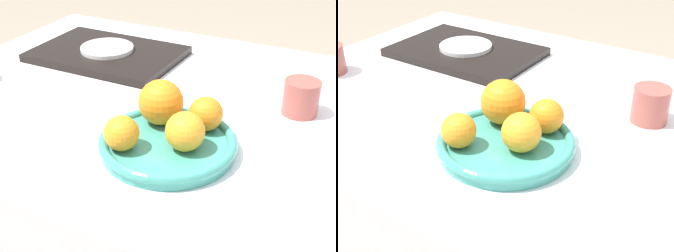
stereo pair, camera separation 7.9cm
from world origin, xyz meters
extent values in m
cube|color=white|center=(0.00, 0.00, 0.35)|extent=(1.29, 0.82, 0.70)
cylinder|color=teal|center=(0.00, -0.18, 0.71)|extent=(0.23, 0.23, 0.02)
torus|color=teal|center=(0.00, -0.18, 0.72)|extent=(0.24, 0.24, 0.02)
sphere|color=orange|center=(0.04, -0.19, 0.76)|extent=(0.07, 0.07, 0.07)
sphere|color=orange|center=(-0.04, -0.12, 0.76)|extent=(0.08, 0.08, 0.08)
sphere|color=orange|center=(-0.06, -0.23, 0.75)|extent=(0.06, 0.06, 0.06)
sphere|color=orange|center=(0.04, -0.11, 0.75)|extent=(0.06, 0.06, 0.06)
cube|color=black|center=(-0.33, 0.14, 0.71)|extent=(0.36, 0.25, 0.02)
cylinder|color=white|center=(-0.33, 0.14, 0.73)|extent=(0.13, 0.13, 0.01)
cylinder|color=#9E4C42|center=(0.17, 0.06, 0.74)|extent=(0.07, 0.07, 0.07)
camera|label=1|loc=(0.31, -0.79, 1.15)|focal=50.00mm
camera|label=2|loc=(0.38, -0.75, 1.15)|focal=50.00mm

